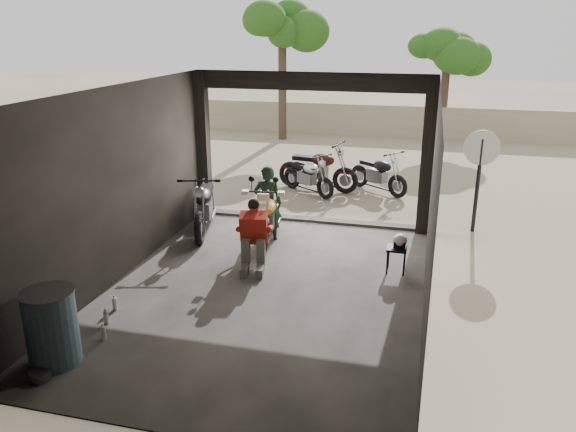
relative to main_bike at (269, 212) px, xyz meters
The scene contains 16 objects.
ground 2.29m from the main_bike, 75.53° to the right, with size 80.00×80.00×0.00m, color #7A6D56.
garage 1.81m from the main_bike, 70.86° to the right, with size 7.00×7.13×3.20m.
boundary_wall 11.88m from the main_bike, 87.34° to the left, with size 18.00×0.30×1.20m, color gray.
tree_left 11.17m from the main_bike, 103.29° to the left, with size 2.20×2.20×5.60m.
tree_right 12.68m from the main_bike, 74.23° to the left, with size 2.20×2.20×5.00m.
main_bike is the anchor object (origin of this frame).
left_bike 1.47m from the main_bike, behind, with size 0.77×1.87×1.27m, color black, non-canonical shape.
outside_bike_a 3.48m from the main_bike, 89.41° to the left, with size 0.65×1.58×1.07m, color black, non-canonical shape.
outside_bike_b 3.87m from the main_bike, 86.98° to the left, with size 0.79×1.91×1.29m, color #370D0D, non-canonical shape.
outside_bike_c 4.41m from the main_bike, 66.66° to the left, with size 0.68×1.65×1.12m, color black, non-canonical shape.
rider 0.19m from the main_bike, 113.06° to the left, with size 0.56×0.37×1.53m, color black.
mechanic 1.40m from the main_bike, 84.87° to the right, with size 0.62×0.84×1.21m, color #A72416, non-canonical shape.
stool 2.71m from the main_bike, 19.15° to the right, with size 0.34×0.34×0.47m.
helmet 2.73m from the main_bike, 18.01° to the right, with size 0.24×0.26×0.23m, color silver.
oil_drum 4.96m from the main_bike, 106.98° to the right, with size 0.64×0.64×0.99m, color #3C5B65.
sign_post 4.35m from the main_bike, 21.98° to the left, with size 0.71×0.08×2.13m.
Camera 1 is at (2.38, -7.87, 4.09)m, focal length 35.00 mm.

